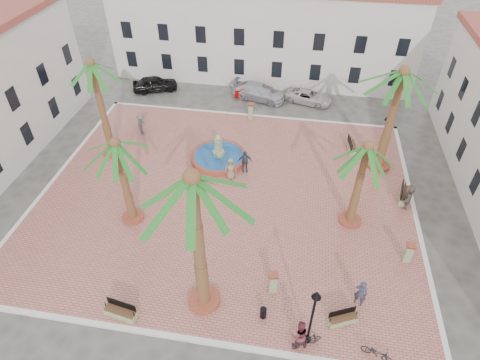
{
  "coord_description": "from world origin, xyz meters",
  "views": [
    {
      "loc": [
        4.5,
        -20.71,
        19.43
      ],
      "look_at": [
        1.0,
        0.0,
        1.6
      ],
      "focal_mm": 30.0,
      "sensor_mm": 36.0,
      "label": 1
    }
  ],
  "objects_px": {
    "palm_e": "(366,157)",
    "cyclist_a": "(361,293)",
    "fountain": "(219,156)",
    "bollard_se": "(273,282)",
    "bench_se": "(343,319)",
    "car_red": "(255,91)",
    "bench_s": "(121,312)",
    "car_white": "(309,97)",
    "palm_sw": "(118,153)",
    "palm_s": "(194,195)",
    "palm_nw": "(93,74)",
    "lamppost_s": "(314,309)",
    "car_silver": "(259,92)",
    "bench_e": "(404,195)",
    "bicycle_a": "(377,353)",
    "cyclist_b": "(299,334)",
    "bollard_e": "(408,252)",
    "bicycle_b": "(307,341)",
    "lamppost_e": "(384,132)",
    "pedestrian_fountain_b": "(245,161)",
    "bench_ne": "(352,147)",
    "pedestrian_north": "(141,124)",
    "palm_ne": "(401,84)",
    "pedestrian_east": "(408,196)",
    "litter_bin": "(263,313)",
    "bollard_n": "(251,111)",
    "pedestrian_fountain_a": "(231,169)"
  },
  "relations": [
    {
      "from": "bench_e",
      "to": "cyclist_a",
      "type": "bearing_deg",
      "value": 169.97
    },
    {
      "from": "lamppost_e",
      "to": "pedestrian_fountain_b",
      "type": "distance_m",
      "value": 10.49
    },
    {
      "from": "bollard_e",
      "to": "bicycle_b",
      "type": "relative_size",
      "value": 0.86
    },
    {
      "from": "palm_nw",
      "to": "bollard_se",
      "type": "xyz_separation_m",
      "value": [
        14.06,
        -10.74,
        -6.08
      ]
    },
    {
      "from": "palm_ne",
      "to": "pedestrian_fountain_a",
      "type": "distance_m",
      "value": 12.97
    },
    {
      "from": "bench_s",
      "to": "car_white",
      "type": "distance_m",
      "value": 26.37
    },
    {
      "from": "bench_s",
      "to": "pedestrian_east",
      "type": "bearing_deg",
      "value": 44.19
    },
    {
      "from": "litter_bin",
      "to": "bench_s",
      "type": "bearing_deg",
      "value": -171.04
    },
    {
      "from": "lamppost_s",
      "to": "car_silver",
      "type": "bearing_deg",
      "value": 103.21
    },
    {
      "from": "bench_se",
      "to": "lamppost_e",
      "type": "bearing_deg",
      "value": 54.08
    },
    {
      "from": "palm_sw",
      "to": "car_silver",
      "type": "distance_m",
      "value": 19.37
    },
    {
      "from": "bicycle_b",
      "to": "pedestrian_fountain_a",
      "type": "relative_size",
      "value": 0.91
    },
    {
      "from": "bicycle_b",
      "to": "palm_nw",
      "type": "bearing_deg",
      "value": 21.67
    },
    {
      "from": "pedestrian_east",
      "to": "bollard_n",
      "type": "bearing_deg",
      "value": -113.66
    },
    {
      "from": "lamppost_s",
      "to": "bench_ne",
      "type": "bearing_deg",
      "value": 80.44
    },
    {
      "from": "bench_ne",
      "to": "bench_e",
      "type": "bearing_deg",
      "value": -155.26
    },
    {
      "from": "palm_sw",
      "to": "palm_ne",
      "type": "distance_m",
      "value": 18.74
    },
    {
      "from": "palm_s",
      "to": "bench_s",
      "type": "height_order",
      "value": "palm_s"
    },
    {
      "from": "palm_e",
      "to": "bench_se",
      "type": "xyz_separation_m",
      "value": [
        -0.67,
        -7.51,
        -5.08
      ]
    },
    {
      "from": "palm_s",
      "to": "car_silver",
      "type": "relative_size",
      "value": 1.74
    },
    {
      "from": "bench_se",
      "to": "bench_ne",
      "type": "height_order",
      "value": "bench_ne"
    },
    {
      "from": "bollard_e",
      "to": "bicycle_b",
      "type": "height_order",
      "value": "bollard_e"
    },
    {
      "from": "bench_se",
      "to": "lamppost_e",
      "type": "relative_size",
      "value": 0.38
    },
    {
      "from": "palm_ne",
      "to": "car_white",
      "type": "height_order",
      "value": "palm_ne"
    },
    {
      "from": "fountain",
      "to": "bollard_se",
      "type": "relative_size",
      "value": 3.0
    },
    {
      "from": "palm_sw",
      "to": "palm_s",
      "type": "xyz_separation_m",
      "value": [
        6.15,
        -5.36,
        2.47
      ]
    },
    {
      "from": "lamppost_s",
      "to": "lamppost_e",
      "type": "xyz_separation_m",
      "value": [
        4.69,
        15.48,
        0.15
      ]
    },
    {
      "from": "fountain",
      "to": "litter_bin",
      "type": "relative_size",
      "value": 6.4
    },
    {
      "from": "bench_s",
      "to": "pedestrian_east",
      "type": "height_order",
      "value": "pedestrian_east"
    },
    {
      "from": "palm_nw",
      "to": "palm_e",
      "type": "xyz_separation_m",
      "value": [
        18.55,
        -4.53,
        -1.52
      ]
    },
    {
      "from": "palm_nw",
      "to": "palm_sw",
      "type": "relative_size",
      "value": 1.24
    },
    {
      "from": "bollard_n",
      "to": "pedestrian_north",
      "type": "bearing_deg",
      "value": -155.54
    },
    {
      "from": "palm_s",
      "to": "cyclist_b",
      "type": "bearing_deg",
      "value": -17.81
    },
    {
      "from": "pedestrian_north",
      "to": "car_red",
      "type": "bearing_deg",
      "value": -49.37
    },
    {
      "from": "lamppost_s",
      "to": "litter_bin",
      "type": "height_order",
      "value": "lamppost_s"
    },
    {
      "from": "car_red",
      "to": "bollard_se",
      "type": "bearing_deg",
      "value": -178.97
    },
    {
      "from": "palm_ne",
      "to": "bench_s",
      "type": "relative_size",
      "value": 4.41
    },
    {
      "from": "bench_se",
      "to": "car_red",
      "type": "height_order",
      "value": "car_red"
    },
    {
      "from": "car_silver",
      "to": "fountain",
      "type": "bearing_deg",
      "value": -175.97
    },
    {
      "from": "palm_e",
      "to": "pedestrian_east",
      "type": "xyz_separation_m",
      "value": [
        3.82,
        2.04,
        -4.37
      ]
    },
    {
      "from": "cyclist_a",
      "to": "bicycle_a",
      "type": "bearing_deg",
      "value": 126.01
    },
    {
      "from": "lamppost_s",
      "to": "lamppost_e",
      "type": "bearing_deg",
      "value": 73.15
    },
    {
      "from": "lamppost_s",
      "to": "pedestrian_north",
      "type": "height_order",
      "value": "lamppost_s"
    },
    {
      "from": "palm_e",
      "to": "bicycle_a",
      "type": "bearing_deg",
      "value": -84.49
    },
    {
      "from": "palm_e",
      "to": "pedestrian_north",
      "type": "distance_m",
      "value": 19.27
    },
    {
      "from": "bench_ne",
      "to": "bollard_e",
      "type": "distance_m",
      "value": 11.37
    },
    {
      "from": "bench_e",
      "to": "pedestrian_north",
      "type": "height_order",
      "value": "pedestrian_north"
    },
    {
      "from": "palm_nw",
      "to": "bench_e",
      "type": "bearing_deg",
      "value": -4.12
    },
    {
      "from": "palm_e",
      "to": "cyclist_a",
      "type": "height_order",
      "value": "palm_e"
    },
    {
      "from": "bollard_n",
      "to": "bicycle_a",
      "type": "xyz_separation_m",
      "value": [
        9.25,
        -20.8,
        -0.37
      ]
    }
  ]
}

